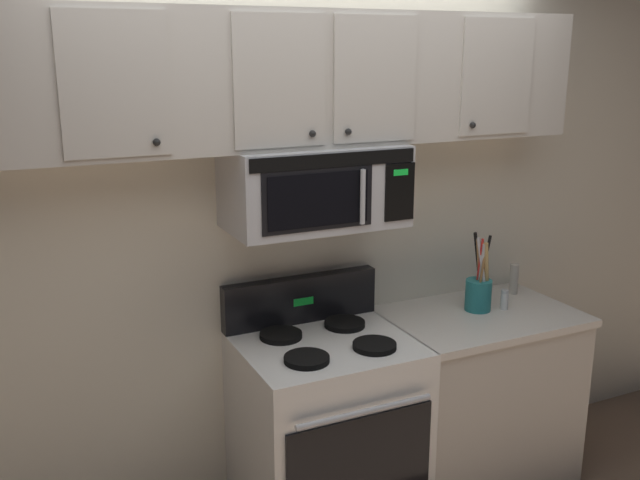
{
  "coord_description": "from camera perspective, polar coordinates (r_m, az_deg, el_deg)",
  "views": [
    {
      "loc": [
        -1.27,
        -2.19,
        2.14
      ],
      "look_at": [
        0.0,
        0.49,
        1.35
      ],
      "focal_mm": 40.08,
      "sensor_mm": 36.0,
      "label": 1
    }
  ],
  "objects": [
    {
      "name": "over_range_microwave",
      "position": [
        3.07,
        -0.41,
        4.29
      ],
      "size": [
        0.76,
        0.43,
        0.35
      ],
      "color": "#B7BABF"
    },
    {
      "name": "pepper_mill",
      "position": [
        3.88,
        15.22,
        -3.01
      ],
      "size": [
        0.05,
        0.05,
        0.16
      ],
      "primitive_type": "cylinder",
      "color": "#B7B2A8",
      "rests_on": "counter_segment"
    },
    {
      "name": "stove_range",
      "position": [
        3.36,
        0.5,
        -14.98
      ],
      "size": [
        0.76,
        0.69,
        1.12
      ],
      "color": "white",
      "rests_on": "ground_plane"
    },
    {
      "name": "utensil_crock_teal",
      "position": [
        3.59,
        12.57,
        -3.9
      ],
      "size": [
        0.13,
        0.13,
        0.39
      ],
      "color": "teal",
      "rests_on": "counter_segment"
    },
    {
      "name": "back_wall",
      "position": [
        3.34,
        -2.2,
        1.21
      ],
      "size": [
        5.2,
        0.1,
        2.7
      ],
      "primitive_type": "cube",
      "color": "silver",
      "rests_on": "ground_plane"
    },
    {
      "name": "upper_cabinets",
      "position": [
        3.04,
        -0.67,
        12.74
      ],
      "size": [
        2.5,
        0.36,
        0.55
      ],
      "color": "#BCB7AD"
    },
    {
      "name": "counter_segment",
      "position": [
        3.77,
        12.31,
        -12.09
      ],
      "size": [
        0.93,
        0.65,
        0.9
      ],
      "color": "#BCB7AD",
      "rests_on": "ground_plane"
    },
    {
      "name": "salt_shaker",
      "position": [
        3.65,
        14.5,
        -4.63
      ],
      "size": [
        0.04,
        0.04,
        0.1
      ],
      "color": "white",
      "rests_on": "counter_segment"
    }
  ]
}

